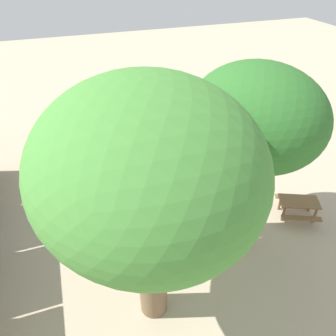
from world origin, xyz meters
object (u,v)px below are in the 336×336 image
at_px(elephant, 192,155).
at_px(picnic_table_near, 298,205).
at_px(person_handler, 150,170).
at_px(shade_tree_main, 148,169).
at_px(shade_tree_secondary, 255,119).
at_px(wooden_bench, 242,159).

xyz_separation_m(elephant, picnic_table_near, (-4.27, -2.79, -0.30)).
bearing_deg(person_handler, shade_tree_main, -125.75).
distance_m(elephant, picnic_table_near, 5.10).
bearing_deg(picnic_table_near, elephant, 146.75).
distance_m(person_handler, shade_tree_secondary, 5.73).
bearing_deg(picnic_table_near, person_handler, 167.81).
height_order(elephant, picnic_table_near, elephant).
xyz_separation_m(elephant, person_handler, (-0.65, 2.24, 0.06)).
relative_size(elephant, picnic_table_near, 0.96).
bearing_deg(shade_tree_secondary, picnic_table_near, -90.67).
bearing_deg(wooden_bench, shade_tree_main, 23.98).
xyz_separation_m(person_handler, shade_tree_secondary, (-3.59, -2.34, 3.80)).
height_order(shade_tree_main, wooden_bench, shade_tree_main).
xyz_separation_m(person_handler, wooden_bench, (0.10, -4.64, -0.48)).
distance_m(elephant, shade_tree_secondary, 5.74).
relative_size(person_handler, picnic_table_near, 0.82).
bearing_deg(picnic_table_near, shade_tree_secondary, -157.10).
distance_m(elephant, person_handler, 2.33).
distance_m(shade_tree_main, picnic_table_near, 8.20).
relative_size(elephant, shade_tree_main, 0.26).
bearing_deg(shade_tree_secondary, shade_tree_main, 116.81).
height_order(wooden_bench, picnic_table_near, wooden_bench).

